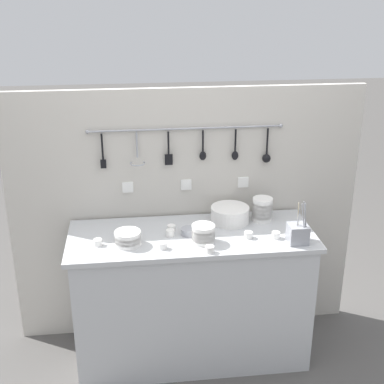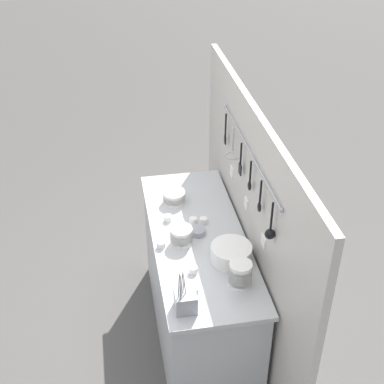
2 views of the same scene
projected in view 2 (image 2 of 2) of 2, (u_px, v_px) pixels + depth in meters
ground_plane at (197, 331)px, 3.89m from camera, size 20.00×20.00×0.00m
counter at (198, 286)px, 3.64m from camera, size 1.52×0.59×0.89m
back_wall at (248, 232)px, 3.45m from camera, size 2.32×0.11×1.73m
bowl_stack_wide_centre at (181, 236)px, 3.30m from camera, size 0.14×0.14×0.11m
bowl_stack_short_front at (174, 197)px, 3.68m from camera, size 0.16×0.16×0.09m
bowl_stack_nested_right at (240, 274)px, 2.98m from camera, size 0.13×0.13×0.15m
plate_stack at (231, 253)px, 3.17m from camera, size 0.25×0.25×0.10m
steel_mixing_bowl at (198, 231)px, 3.40m from camera, size 0.10×0.10×0.04m
cutlery_caddy at (185, 301)px, 2.83m from camera, size 0.11×0.11×0.27m
cup_centre at (173, 186)px, 3.84m from camera, size 0.05×0.05×0.04m
cup_beside_plates at (203, 221)px, 3.49m from camera, size 0.05×0.05×0.04m
cup_edge_near at (194, 290)px, 2.96m from camera, size 0.05×0.05×0.04m
cup_by_caddy at (193, 221)px, 3.49m from camera, size 0.05×0.05×0.04m
cup_front_right at (161, 245)px, 3.29m from camera, size 0.05×0.05×0.04m
cup_back_left at (193, 270)px, 3.10m from camera, size 0.05×0.05×0.04m
cup_back_right at (168, 218)px, 3.52m from camera, size 0.05×0.05×0.04m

